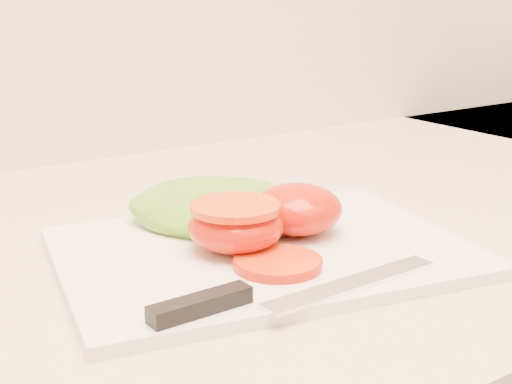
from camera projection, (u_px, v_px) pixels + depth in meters
cutting_board at (263, 252)px, 0.60m from camera, size 0.38×0.30×0.01m
tomato_half_dome at (297, 209)px, 0.63m from camera, size 0.08×0.08×0.04m
tomato_half_cut at (236, 224)px, 0.59m from camera, size 0.08×0.08×0.04m
tomato_slice_0 at (278, 263)px, 0.55m from camera, size 0.07×0.07×0.01m
lettuce_leaf_0 at (219, 207)px, 0.65m from camera, size 0.20×0.19×0.03m
knife at (263, 296)px, 0.49m from camera, size 0.23×0.04×0.01m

